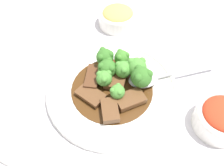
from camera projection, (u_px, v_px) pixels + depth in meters
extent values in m
plane|color=silver|center=(112.00, 93.00, 0.61)|extent=(4.00, 4.00, 0.00)
cylinder|color=white|center=(112.00, 91.00, 0.60)|extent=(0.30, 0.30, 0.01)
torus|color=white|center=(112.00, 89.00, 0.60)|extent=(0.30, 0.30, 0.01)
cylinder|color=#4C2D14|center=(112.00, 89.00, 0.59)|extent=(0.19, 0.19, 0.00)
cube|color=brown|center=(91.00, 96.00, 0.57)|extent=(0.07, 0.06, 0.01)
cube|color=#56331E|center=(93.00, 77.00, 0.60)|extent=(0.07, 0.06, 0.01)
cube|color=brown|center=(115.00, 83.00, 0.59)|extent=(0.06, 0.06, 0.01)
cube|color=brown|center=(130.00, 99.00, 0.56)|extent=(0.04, 0.06, 0.01)
cube|color=brown|center=(110.00, 110.00, 0.55)|extent=(0.06, 0.05, 0.01)
cylinder|color=#8EB756|center=(105.00, 63.00, 0.63)|extent=(0.01, 0.01, 0.01)
sphere|color=#387028|center=(105.00, 57.00, 0.61)|extent=(0.04, 0.04, 0.04)
sphere|color=#387028|center=(103.00, 50.00, 0.61)|extent=(0.02, 0.02, 0.02)
sphere|color=#387028|center=(101.00, 57.00, 0.60)|extent=(0.02, 0.02, 0.02)
sphere|color=#387028|center=(110.00, 54.00, 0.60)|extent=(0.02, 0.02, 0.02)
cylinder|color=#7FA84C|center=(123.00, 75.00, 0.61)|extent=(0.01, 0.01, 0.01)
sphere|color=#4C8E38|center=(123.00, 69.00, 0.59)|extent=(0.04, 0.04, 0.04)
sphere|color=#4C8E38|center=(118.00, 64.00, 0.59)|extent=(0.01, 0.01, 0.01)
sphere|color=#4C8E38|center=(124.00, 70.00, 0.58)|extent=(0.01, 0.01, 0.01)
sphere|color=#4C8E38|center=(128.00, 64.00, 0.59)|extent=(0.01, 0.01, 0.01)
cylinder|color=#7FA84C|center=(117.00, 96.00, 0.57)|extent=(0.01, 0.01, 0.01)
sphere|color=#4C8E38|center=(117.00, 92.00, 0.56)|extent=(0.03, 0.03, 0.03)
sphere|color=#4C8E38|center=(113.00, 90.00, 0.55)|extent=(0.01, 0.01, 0.01)
sphere|color=#4C8E38|center=(121.00, 92.00, 0.55)|extent=(0.01, 0.01, 0.01)
sphere|color=#4C8E38|center=(118.00, 86.00, 0.56)|extent=(0.01, 0.01, 0.01)
cylinder|color=#7FA84C|center=(122.00, 64.00, 0.63)|extent=(0.01, 0.01, 0.02)
sphere|color=#427F2D|center=(122.00, 58.00, 0.61)|extent=(0.04, 0.04, 0.04)
sphere|color=#427F2D|center=(119.00, 57.00, 0.60)|extent=(0.01, 0.01, 0.01)
sphere|color=#427F2D|center=(127.00, 55.00, 0.60)|extent=(0.01, 0.01, 0.01)
sphere|color=#427F2D|center=(120.00, 52.00, 0.61)|extent=(0.01, 0.01, 0.01)
cylinder|color=#8EB756|center=(104.00, 83.00, 0.59)|extent=(0.01, 0.01, 0.01)
sphere|color=#4C8E38|center=(104.00, 78.00, 0.58)|extent=(0.04, 0.04, 0.04)
sphere|color=#4C8E38|center=(104.00, 80.00, 0.57)|extent=(0.01, 0.01, 0.01)
sphere|color=#4C8E38|center=(108.00, 73.00, 0.58)|extent=(0.01, 0.01, 0.01)
sphere|color=#4C8E38|center=(99.00, 74.00, 0.57)|extent=(0.01, 0.01, 0.01)
cylinder|color=#7FA84C|center=(107.00, 74.00, 0.61)|extent=(0.01, 0.01, 0.01)
sphere|color=#387028|center=(107.00, 69.00, 0.60)|extent=(0.04, 0.04, 0.04)
sphere|color=#387028|center=(111.00, 68.00, 0.58)|extent=(0.02, 0.02, 0.02)
sphere|color=#387028|center=(109.00, 61.00, 0.59)|extent=(0.02, 0.02, 0.02)
sphere|color=#387028|center=(101.00, 66.00, 0.58)|extent=(0.02, 0.02, 0.02)
cylinder|color=#8EB756|center=(140.00, 84.00, 0.59)|extent=(0.02, 0.02, 0.01)
sphere|color=#387028|center=(141.00, 77.00, 0.57)|extent=(0.05, 0.05, 0.05)
sphere|color=#387028|center=(149.00, 74.00, 0.56)|extent=(0.02, 0.02, 0.02)
sphere|color=#387028|center=(139.00, 69.00, 0.57)|extent=(0.02, 0.02, 0.02)
sphere|color=#387028|center=(138.00, 78.00, 0.55)|extent=(0.02, 0.02, 0.02)
cylinder|color=#7FA84C|center=(136.00, 74.00, 0.61)|extent=(0.01, 0.01, 0.01)
sphere|color=#4C8E38|center=(137.00, 67.00, 0.59)|extent=(0.05, 0.05, 0.05)
sphere|color=#4C8E38|center=(142.00, 61.00, 0.59)|extent=(0.02, 0.02, 0.02)
sphere|color=#4C8E38|center=(131.00, 62.00, 0.58)|extent=(0.02, 0.02, 0.02)
sphere|color=#4C8E38|center=(138.00, 68.00, 0.57)|extent=(0.02, 0.02, 0.02)
ellipsoid|color=#B7B7BC|center=(144.00, 79.00, 0.60)|extent=(0.06, 0.08, 0.01)
cylinder|color=#B7B7BC|center=(188.00, 70.00, 0.62)|extent=(0.03, 0.15, 0.01)
cylinder|color=white|center=(218.00, 124.00, 0.55)|extent=(0.06, 0.06, 0.01)
cylinder|color=white|center=(221.00, 120.00, 0.54)|extent=(0.11, 0.11, 0.04)
torus|color=white|center=(224.00, 114.00, 0.52)|extent=(0.11, 0.11, 0.01)
cylinder|color=white|center=(117.00, 23.00, 0.76)|extent=(0.06, 0.06, 0.01)
cylinder|color=white|center=(117.00, 19.00, 0.74)|extent=(0.11, 0.11, 0.04)
torus|color=white|center=(118.00, 14.00, 0.73)|extent=(0.11, 0.11, 0.01)
ellipsoid|color=tan|center=(118.00, 13.00, 0.73)|extent=(0.08, 0.08, 0.03)
cylinder|color=white|center=(14.00, 149.00, 0.52)|extent=(0.07, 0.07, 0.01)
torus|color=white|center=(13.00, 148.00, 0.51)|extent=(0.07, 0.07, 0.01)
cube|color=silver|center=(10.00, 93.00, 0.60)|extent=(0.11, 0.09, 0.01)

